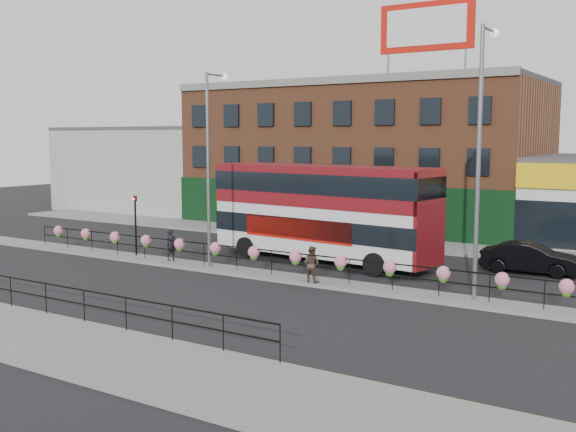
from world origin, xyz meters
The scene contains 18 objects.
ground centered at (0.00, 0.00, 0.00)m, with size 120.00×120.00×0.00m, color black.
south_pavement centered at (0.00, -12.00, 0.07)m, with size 60.00×4.00×0.15m, color slate.
north_pavement centered at (0.00, 12.00, 0.07)m, with size 60.00×4.00×0.15m, color slate.
median centered at (0.00, 0.00, 0.07)m, with size 60.00×1.60×0.15m, color slate.
yellow_line_inner centered at (0.00, -9.70, 0.01)m, with size 60.00×0.10×0.01m, color gold.
yellow_line_outer centered at (0.00, -9.88, 0.01)m, with size 60.00×0.10×0.01m, color gold.
brick_building centered at (-4.00, 19.96, 5.13)m, with size 25.00×12.21×10.30m.
warehouse_west centered at (-24.25, 20.00, 3.65)m, with size 15.50×12.00×7.30m.
billboard centered at (2.50, 14.99, 13.18)m, with size 6.00×0.29×4.40m.
median_railing centered at (0.00, 0.00, 1.05)m, with size 30.04×0.56×1.23m.
south_railing centered at (-2.00, -10.10, 0.96)m, with size 20.04×0.05×1.12m.
double_decker_bus centered at (1.11, 4.56, 3.07)m, with size 12.60×4.20×5.00m.
car centered at (10.89, 7.29, 0.74)m, with size 4.60×1.85×1.49m, color black.
pedestrian_a centered at (-5.34, 0.21, 0.96)m, with size 0.50×0.66×1.61m, color black.
pedestrian_b centered at (3.41, -0.48, 0.95)m, with size 0.80×0.64×1.59m, color #453229.
lamp_column_west centered at (-2.68, 0.25, 5.72)m, with size 0.34×1.65×9.40m.
lamp_column_east centered at (10.36, 0.46, 6.39)m, with size 0.38×1.85×10.52m.
traffic_light_median centered at (-8.00, 0.39, 2.47)m, with size 0.15×0.28×3.65m.
Camera 1 is at (17.92, -25.42, 6.44)m, focal length 42.00 mm.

